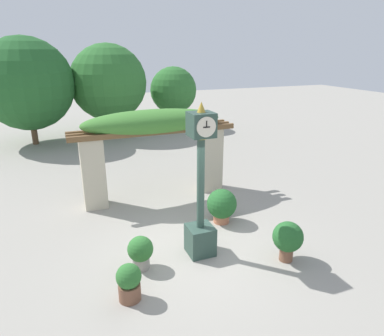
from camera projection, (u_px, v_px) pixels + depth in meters
The scene contains 8 objects.
ground_plane at pixel (193, 248), 7.95m from camera, with size 60.00×60.00×0.00m, color gray.
pedestal_clock at pixel (201, 197), 7.31m from camera, with size 0.57×0.57×3.41m.
pergola at pixel (154, 136), 10.07m from camera, with size 4.88×1.24×2.73m.
potted_plant_near_left at pixel (222, 205), 8.98m from camera, with size 0.79×0.79×0.93m.
potted_plant_near_right at pixel (129, 282), 6.19m from camera, with size 0.46×0.46×0.73m.
potted_plant_far_left at pixel (140, 251), 7.09m from camera, with size 0.54×0.54×0.73m.
potted_plant_far_right at pixel (288, 238), 7.32m from camera, with size 0.66×0.66×0.90m.
tree_line at pixel (79, 84), 16.87m from camera, with size 10.86×4.65×4.99m.
Camera 1 is at (-2.55, -6.41, 4.36)m, focal length 32.00 mm.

